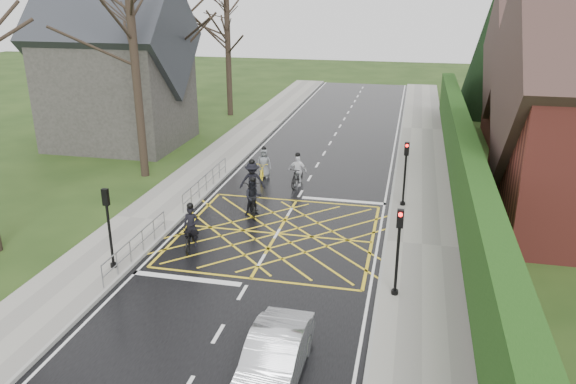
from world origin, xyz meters
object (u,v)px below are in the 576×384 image
at_px(cyclist_mid, 252,186).
at_px(cyclist_rear, 191,233).
at_px(cyclist_back, 253,201).
at_px(car, 274,358).
at_px(cyclist_lead, 264,167).
at_px(cyclist_front, 297,174).

bearing_deg(cyclist_mid, cyclist_rear, -112.00).
relative_size(cyclist_rear, cyclist_back, 1.08).
relative_size(cyclist_rear, car, 0.50).
relative_size(cyclist_mid, cyclist_lead, 1.21).
relative_size(cyclist_rear, cyclist_front, 1.09).
relative_size(cyclist_mid, cyclist_front, 1.22).
xyz_separation_m(cyclist_lead, car, (4.62, -16.21, 0.06)).
bearing_deg(cyclist_lead, cyclist_mid, -90.92).
height_order(cyclist_mid, cyclist_front, cyclist_mid).
height_order(cyclist_mid, cyclist_lead, cyclist_mid).
bearing_deg(cyclist_lead, cyclist_front, -30.89).
bearing_deg(cyclist_mid, cyclist_lead, 83.25).
height_order(cyclist_front, car, cyclist_front).
distance_m(cyclist_mid, cyclist_front, 3.07).
bearing_deg(car, cyclist_mid, 109.28).
bearing_deg(cyclist_mid, car, -83.88).
relative_size(cyclist_front, cyclist_lead, 0.99).
bearing_deg(cyclist_rear, cyclist_front, 60.30).
relative_size(cyclist_rear, cyclist_mid, 0.89).
xyz_separation_m(cyclist_front, car, (2.56, -15.28, 0.00)).
relative_size(cyclist_back, cyclist_mid, 0.83).
bearing_deg(cyclist_lead, car, -80.69).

